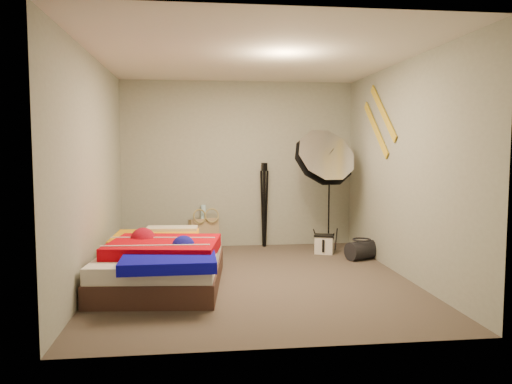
{
  "coord_description": "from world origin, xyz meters",
  "views": [
    {
      "loc": [
        -0.64,
        -5.57,
        1.49
      ],
      "look_at": [
        0.1,
        0.6,
        0.95
      ],
      "focal_mm": 35.0,
      "sensor_mm": 36.0,
      "label": 1
    }
  ],
  "objects": [
    {
      "name": "bed",
      "position": [
        -1.02,
        -0.13,
        0.26
      ],
      "size": [
        1.41,
        1.98,
        0.52
      ],
      "color": "#432922",
      "rests_on": "floor"
    },
    {
      "name": "wall_left",
      "position": [
        -1.75,
        0.0,
        1.25
      ],
      "size": [
        0.0,
        4.0,
        4.0
      ],
      "primitive_type": "plane",
      "rotation": [
        1.57,
        0.0,
        1.57
      ],
      "color": "#979D8D",
      "rests_on": "floor"
    },
    {
      "name": "wall_stripe_upper",
      "position": [
        1.73,
        0.6,
        1.95
      ],
      "size": [
        0.02,
        0.91,
        0.78
      ],
      "primitive_type": "cube",
      "rotation": [
        0.7,
        0.0,
        0.0
      ],
      "color": "gold",
      "rests_on": "wall_right"
    },
    {
      "name": "tote_bag",
      "position": [
        -0.53,
        1.9,
        0.22
      ],
      "size": [
        0.48,
        0.33,
        0.45
      ],
      "primitive_type": "cube",
      "rotation": [
        -0.14,
        0.0,
        0.36
      ],
      "color": "tan",
      "rests_on": "floor"
    },
    {
      "name": "floor",
      "position": [
        0.0,
        0.0,
        0.0
      ],
      "size": [
        4.0,
        4.0,
        0.0
      ],
      "primitive_type": "plane",
      "color": "#4C4338",
      "rests_on": "ground"
    },
    {
      "name": "ceiling",
      "position": [
        0.0,
        0.0,
        2.5
      ],
      "size": [
        4.0,
        4.0,
        0.0
      ],
      "primitive_type": "plane",
      "rotation": [
        3.14,
        0.0,
        0.0
      ],
      "color": "silver",
      "rests_on": "wall_back"
    },
    {
      "name": "duffel_bag",
      "position": [
        1.56,
        0.84,
        0.12
      ],
      "size": [
        0.47,
        0.39,
        0.25
      ],
      "primitive_type": "cylinder",
      "rotation": [
        0.0,
        1.57,
        0.4
      ],
      "color": "black",
      "rests_on": "floor"
    },
    {
      "name": "wrapping_roll",
      "position": [
        -0.55,
        1.9,
        0.32
      ],
      "size": [
        0.1,
        0.19,
        0.65
      ],
      "primitive_type": "cylinder",
      "rotation": [
        -0.17,
        0.0,
        -0.16
      ],
      "color": "#5AB3D4",
      "rests_on": "floor"
    },
    {
      "name": "wall_stripe_lower",
      "position": [
        1.73,
        0.85,
        1.75
      ],
      "size": [
        0.02,
        0.91,
        0.78
      ],
      "primitive_type": "cube",
      "rotation": [
        0.7,
        0.0,
        0.0
      ],
      "color": "gold",
      "rests_on": "wall_right"
    },
    {
      "name": "photo_umbrella",
      "position": [
        1.14,
        1.32,
        1.33
      ],
      "size": [
        1.04,
        0.75,
        1.86
      ],
      "color": "black",
      "rests_on": "floor"
    },
    {
      "name": "wall_front",
      "position": [
        0.0,
        -2.0,
        1.25
      ],
      "size": [
        3.5,
        0.0,
        3.5
      ],
      "primitive_type": "plane",
      "rotation": [
        -1.57,
        0.0,
        0.0
      ],
      "color": "#979D8D",
      "rests_on": "floor"
    },
    {
      "name": "camera_tripod",
      "position": [
        0.38,
        1.88,
        0.73
      ],
      "size": [
        0.09,
        0.09,
        1.28
      ],
      "color": "black",
      "rests_on": "floor"
    },
    {
      "name": "wall_right",
      "position": [
        1.75,
        0.0,
        1.25
      ],
      "size": [
        0.0,
        4.0,
        4.0
      ],
      "primitive_type": "plane",
      "rotation": [
        1.57,
        0.0,
        -1.57
      ],
      "color": "#979D8D",
      "rests_on": "floor"
    },
    {
      "name": "camera_case",
      "position": [
        1.16,
        1.27,
        0.13
      ],
      "size": [
        0.3,
        0.26,
        0.25
      ],
      "primitive_type": "cube",
      "rotation": [
        0.0,
        0.0,
        -0.36
      ],
      "color": "white",
      "rests_on": "floor"
    },
    {
      "name": "wall_back",
      "position": [
        0.0,
        2.0,
        1.25
      ],
      "size": [
        3.5,
        0.0,
        3.5
      ],
      "primitive_type": "plane",
      "rotation": [
        1.57,
        0.0,
        0.0
      ],
      "color": "#979D8D",
      "rests_on": "floor"
    }
  ]
}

